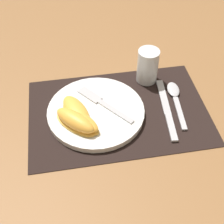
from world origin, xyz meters
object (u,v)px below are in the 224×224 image
juice_glass (147,68)px  citrus_wedge_0 (77,112)px  spoon (175,95)px  citrus_wedge_2 (80,120)px  fork (101,102)px  knife (167,110)px  citrus_wedge_1 (75,121)px  plate (96,111)px

juice_glass → citrus_wedge_0: size_ratio=0.75×
spoon → citrus_wedge_2: citrus_wedge_2 is taller
spoon → juice_glass: bearing=126.1°
juice_glass → citrus_wedge_0: 0.25m
fork → spoon: bearing=1.7°
juice_glass → fork: bearing=-148.5°
knife → fork: size_ratio=1.43×
knife → fork: (-0.17, 0.04, 0.02)m
citrus_wedge_1 → fork: bearing=42.0°
citrus_wedge_0 → citrus_wedge_2: bearing=-76.7°
fork → citrus_wedge_1: citrus_wedge_1 is taller
plate → juice_glass: (0.17, 0.11, 0.04)m
citrus_wedge_2 → citrus_wedge_1: bearing=-159.1°
plate → citrus_wedge_0: 0.06m
juice_glass → citrus_wedge_1: (-0.22, -0.16, -0.01)m
plate → spoon: size_ratio=1.44×
citrus_wedge_0 → citrus_wedge_2: (0.01, -0.03, -0.00)m
knife → spoon: spoon is taller
plate → juice_glass: juice_glass is taller
spoon → citrus_wedge_0: citrus_wedge_0 is taller
juice_glass → spoon: (0.06, -0.08, -0.04)m
spoon → fork: (-0.21, -0.01, 0.01)m
citrus_wedge_2 → plate: bearing=45.1°
spoon → fork: 0.21m
fork → citrus_wedge_1: bearing=-138.0°
citrus_wedge_1 → spoon: bearing=14.5°
fork → citrus_wedge_2: size_ratio=1.32×
citrus_wedge_0 → citrus_wedge_1: bearing=-100.0°
plate → citrus_wedge_2: bearing=-134.9°
knife → fork: 0.18m
plate → spoon: (0.23, 0.02, -0.00)m
citrus_wedge_2 → knife: bearing=4.9°
fork → citrus_wedge_2: 0.09m
knife → citrus_wedge_2: citrus_wedge_2 is taller
knife → spoon: (0.04, 0.05, 0.00)m
knife → citrus_wedge_2: 0.24m
spoon → citrus_wedge_2: size_ratio=1.50×
knife → fork: bearing=166.0°
juice_glass → fork: size_ratio=0.65×
knife → citrus_wedge_1: 0.25m
plate → fork: 0.03m
knife → spoon: 0.06m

